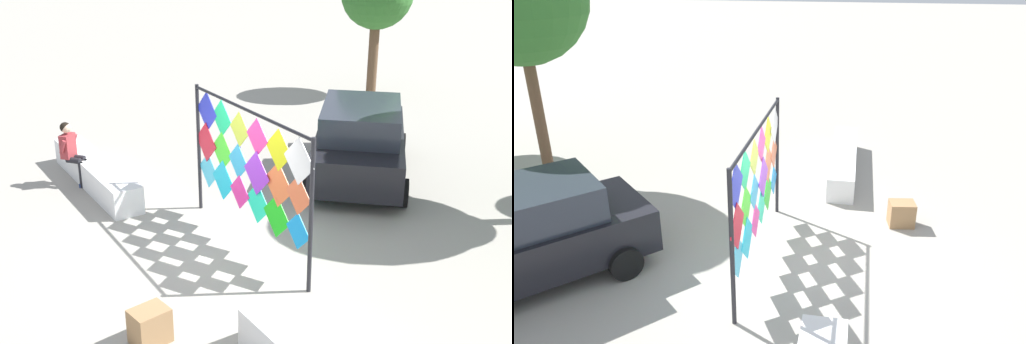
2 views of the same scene
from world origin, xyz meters
The scene contains 6 objects.
ground centered at (0.00, 0.00, 0.00)m, with size 120.00×120.00×0.00m, color #9E998E.
plaza_ledge_left centered at (-4.24, -0.56, 0.29)m, with size 3.86×0.63×0.58m, color white.
kite_display_rack centered at (-0.15, 0.81, 1.57)m, with size 3.81×0.12×2.57m.
seated_vendor centered at (-4.55, -0.94, 0.83)m, with size 0.69×0.67×1.43m.
parked_car centered at (-1.57, 4.64, 0.87)m, with size 4.50×4.41×1.71m.
cardboard_box_large centered at (1.58, -1.86, 0.26)m, with size 0.40×0.51×0.52m, color #9E754C.
Camera 1 is at (8.72, -4.68, 5.54)m, focal length 45.52 mm.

